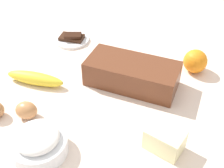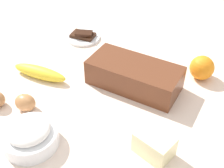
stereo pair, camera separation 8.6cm
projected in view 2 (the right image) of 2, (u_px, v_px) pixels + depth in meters
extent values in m
cube|color=beige|center=(112.00, 97.00, 0.89)|extent=(2.40, 2.40, 0.02)
cube|color=brown|center=(134.00, 75.00, 0.89)|extent=(0.28, 0.14, 0.08)
cube|color=black|center=(134.00, 74.00, 0.89)|extent=(0.27, 0.13, 0.07)
cylinder|color=white|center=(31.00, 138.00, 0.72)|extent=(0.14, 0.14, 0.04)
torus|color=white|center=(29.00, 133.00, 0.71)|extent=(0.14, 0.14, 0.01)
ellipsoid|color=white|center=(28.00, 129.00, 0.70)|extent=(0.11, 0.11, 0.04)
ellipsoid|color=yellow|center=(40.00, 72.00, 0.93)|extent=(0.19, 0.07, 0.04)
sphere|color=orange|center=(202.00, 68.00, 0.92)|extent=(0.08, 0.08, 0.08)
cube|color=#F4EDB2|center=(154.00, 145.00, 0.70)|extent=(0.10, 0.08, 0.06)
ellipsoid|color=#B87C4B|center=(25.00, 103.00, 0.82)|extent=(0.07, 0.06, 0.05)
cylinder|color=white|center=(83.00, 38.00, 1.13)|extent=(0.13, 0.13, 0.01)
cube|color=#381E11|center=(83.00, 35.00, 1.13)|extent=(0.10, 0.07, 0.01)
cube|color=black|center=(84.00, 33.00, 1.11)|extent=(0.07, 0.06, 0.01)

